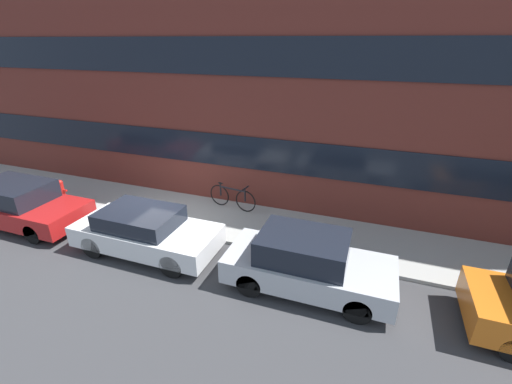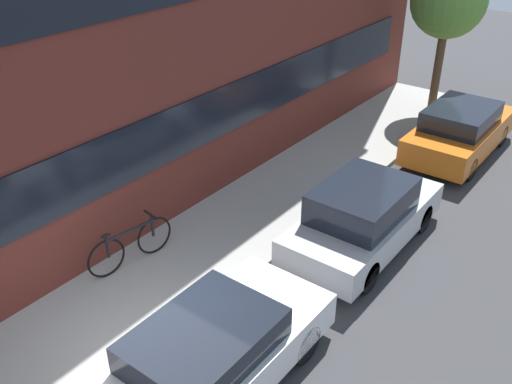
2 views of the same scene
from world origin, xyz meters
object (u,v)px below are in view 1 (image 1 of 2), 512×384
parked_car_silver (307,263)px  fire_hydrant (62,190)px  parked_car_white (145,231)px  parked_car_red (19,204)px  bicycle (232,197)px

parked_car_silver → fire_hydrant: size_ratio=4.94×
parked_car_silver → fire_hydrant: parked_car_silver is taller
parked_car_white → parked_car_silver: size_ratio=1.03×
parked_car_red → bicycle: 6.73m
bicycle → parked_car_silver: bearing=-35.1°
parked_car_silver → bicycle: (-3.22, 3.06, -0.16)m
parked_car_red → parked_car_white: bearing=0.0°
fire_hydrant → parked_car_red: bearing=-90.1°
fire_hydrant → bicycle: 6.18m
fire_hydrant → bicycle: size_ratio=0.44×
parked_car_silver → bicycle: size_ratio=2.16×
parked_car_white → parked_car_silver: 4.47m
fire_hydrant → bicycle: bicycle is taller
parked_car_red → parked_car_silver: bearing=0.0°
parked_car_red → parked_car_white: (4.74, 0.00, -0.04)m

